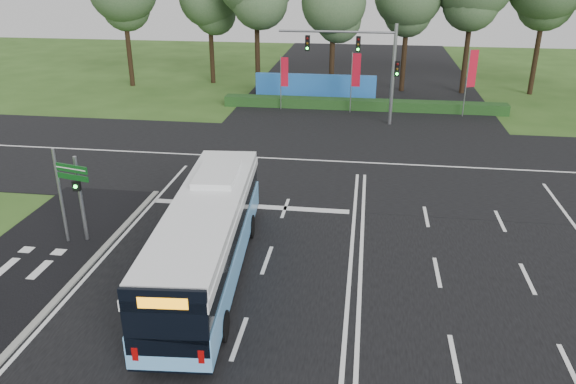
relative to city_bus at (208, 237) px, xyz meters
name	(u,v)px	position (x,y,z in m)	size (l,w,h in m)	color
ground	(350,267)	(5.22, 1.48, -1.69)	(120.00, 120.00, 0.00)	#2E4F1A
road_main	(350,266)	(5.22, 1.48, -1.67)	(20.00, 120.00, 0.04)	black
road_cross	(358,163)	(5.22, 13.48, -1.66)	(120.00, 14.00, 0.05)	black
bike_path	(8,283)	(-7.28, -1.52, -1.66)	(5.00, 18.00, 0.06)	black
kerb_strip	(68,287)	(-4.88, -1.52, -1.63)	(0.25, 18.00, 0.12)	gray
city_bus	(208,237)	(0.00, 0.00, 0.00)	(3.36, 11.84, 3.35)	#6AB4F6
pedestrian_signal	(80,196)	(-5.96, 2.07, 0.38)	(0.33, 0.43, 3.78)	gray
street_sign	(65,186)	(-6.35, 1.80, 0.92)	(1.58, 0.47, 4.16)	gray
banner_flag_left	(284,75)	(-0.94, 25.12, 1.04)	(0.61, 0.09, 4.16)	gray
banner_flag_mid	(355,74)	(4.52, 24.87, 1.32)	(0.68, 0.10, 4.62)	gray
banner_flag_right	(471,73)	(12.95, 25.00, 1.58)	(0.70, 0.31, 5.04)	gray
traffic_light_gantry	(368,58)	(5.43, 21.98, 2.98)	(8.41, 0.28, 7.00)	gray
hedge	(363,105)	(5.22, 25.98, -1.29)	(22.00, 1.20, 0.80)	#193C15
blue_hoarding	(315,87)	(1.22, 28.48, -0.59)	(10.00, 0.30, 2.20)	blue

